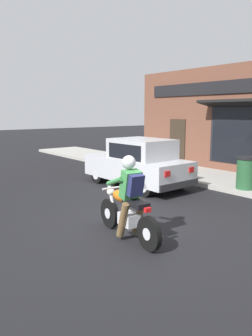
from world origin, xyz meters
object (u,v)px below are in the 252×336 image
(car_hatchback, at_px, (138,163))
(trash_bin, at_px, (246,173))
(traffic_cone, at_px, (149,154))
(motorcycle_with_rider, at_px, (128,204))

(car_hatchback, xyz_separation_m, trash_bin, (1.88, -2.73, -0.13))
(car_hatchback, xyz_separation_m, traffic_cone, (3.72, 3.51, -0.33))
(car_hatchback, relative_size, trash_bin, 3.88)
(trash_bin, distance_m, traffic_cone, 6.51)
(car_hatchback, height_order, trash_bin, car_hatchback)
(traffic_cone, bearing_deg, trash_bin, -106.43)
(motorcycle_with_rider, xyz_separation_m, trash_bin, (4.96, 0.56, -0.04))
(car_hatchback, bearing_deg, trash_bin, -55.40)
(motorcycle_with_rider, xyz_separation_m, car_hatchback, (3.08, 3.29, 0.09))
(motorcycle_with_rider, relative_size, traffic_cone, 3.36)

